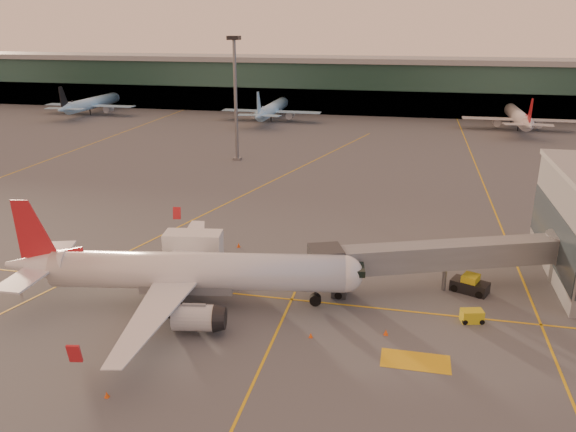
% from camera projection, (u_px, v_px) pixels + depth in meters
% --- Properties ---
extents(ground, '(600.00, 600.00, 0.00)m').
position_uv_depth(ground, '(233.00, 317.00, 56.37)').
color(ground, '#4C4F54').
rests_on(ground, ground).
extents(taxi_markings, '(100.12, 173.00, 0.01)m').
position_uv_depth(taxi_markings, '(270.00, 191.00, 98.95)').
color(taxi_markings, gold).
rests_on(taxi_markings, ground).
extents(terminal, '(400.00, 20.00, 17.60)m').
position_uv_depth(terminal, '(363.00, 85.00, 184.49)').
color(terminal, '#19382D').
rests_on(terminal, ground).
extents(mast_west_near, '(2.40, 2.40, 25.60)m').
position_uv_depth(mast_west_near, '(235.00, 90.00, 116.55)').
color(mast_west_near, slate).
rests_on(mast_west_near, ground).
extents(distant_aircraft_row, '(290.00, 34.00, 13.00)m').
position_uv_depth(distant_aircraft_row, '(285.00, 121.00, 169.62)').
color(distant_aircraft_row, '#97D0FC').
rests_on(distant_aircraft_row, ground).
extents(main_airplane, '(37.17, 33.71, 11.26)m').
position_uv_depth(main_airplane, '(186.00, 272.00, 57.77)').
color(main_airplane, white).
rests_on(main_airplane, ground).
extents(jet_bridge, '(30.04, 13.95, 5.66)m').
position_uv_depth(jet_bridge, '(459.00, 256.00, 61.22)').
color(jet_bridge, slate).
rests_on(jet_bridge, ground).
extents(catering_truck, '(6.94, 3.78, 5.12)m').
position_uv_depth(catering_truck, '(194.00, 250.00, 65.36)').
color(catering_truck, '#B13419').
rests_on(catering_truck, ground).
extents(gpu_cart, '(2.40, 1.77, 1.26)m').
position_uv_depth(gpu_cart, '(472.00, 316.00, 55.29)').
color(gpu_cart, gold).
rests_on(gpu_cart, ground).
extents(pushback_tug, '(4.38, 3.43, 2.00)m').
position_uv_depth(pushback_tug, '(470.00, 285.00, 61.45)').
color(pushback_tug, black).
rests_on(pushback_tug, ground).
extents(cone_nose, '(0.44, 0.44, 0.56)m').
position_uv_depth(cone_nose, '(386.00, 332.00, 53.08)').
color(cone_nose, '#FF550D').
rests_on(cone_nose, ground).
extents(cone_tail, '(0.39, 0.39, 0.50)m').
position_uv_depth(cone_tail, '(20.00, 287.00, 62.16)').
color(cone_tail, '#FF550D').
rests_on(cone_tail, ground).
extents(cone_wing_right, '(0.40, 0.40, 0.51)m').
position_uv_depth(cone_wing_right, '(107.00, 395.00, 44.20)').
color(cone_wing_right, '#FF550D').
rests_on(cone_wing_right, ground).
extents(cone_wing_left, '(0.46, 0.46, 0.58)m').
position_uv_depth(cone_wing_left, '(239.00, 245.00, 73.91)').
color(cone_wing_left, '#FF550D').
rests_on(cone_wing_left, ground).
extents(cone_fwd, '(0.38, 0.38, 0.48)m').
position_uv_depth(cone_fwd, '(311.00, 335.00, 52.65)').
color(cone_fwd, '#FF550D').
rests_on(cone_fwd, ground).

